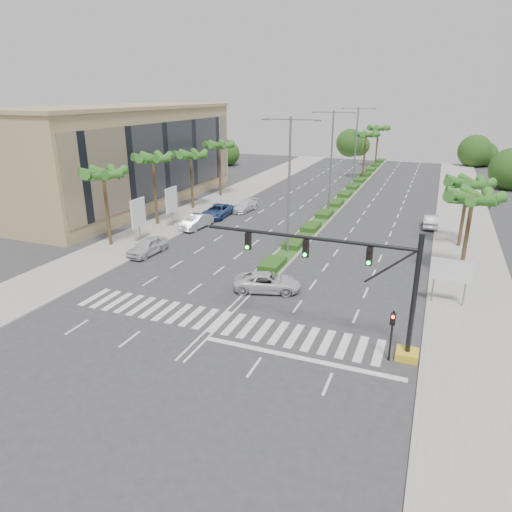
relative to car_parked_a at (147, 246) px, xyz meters
The scene contains 28 objects.
ground 15.03m from the car_parked_a, 38.19° to the right, with size 160.00×160.00×0.00m, color #333335.
footpath_right 29.06m from the car_parked_a, 21.65° to the left, with size 6.00×120.00×0.15m, color gray.
footpath_left 11.26m from the car_parked_a, 107.60° to the left, with size 6.00×120.00×0.15m, color gray.
median 37.62m from the car_parked_a, 71.72° to the left, with size 2.20×75.00×0.20m, color gray.
median_grass 37.62m from the car_parked_a, 71.72° to the left, with size 1.80×75.00×0.04m, color #2A541D.
building 22.55m from the car_parked_a, 130.35° to the left, with size 12.00×36.00×12.00m, color tan.
signal_gantry 23.18m from the car_parked_a, 23.78° to the right, with size 12.60×1.20×7.20m.
pedestrian_signal 24.55m from the car_parked_a, 23.97° to the right, with size 0.28×0.36×3.00m.
direction_sign 25.39m from the car_parked_a, ahead, with size 2.70×0.11×3.40m.
billboard_near 4.42m from the car_parked_a, 134.82° to the left, with size 0.18×2.10×4.35m.
billboard_far 9.39m from the car_parked_a, 107.21° to the left, with size 0.18×2.10×4.35m.
palm_left_near 7.60m from the car_parked_a, behind, with size 4.57×4.68×7.55m.
palm_left_mid 11.74m from the car_parked_a, 118.33° to the left, with size 4.57×4.68×7.95m.
palm_left_far 18.29m from the car_parked_a, 105.70° to the left, with size 4.57×4.68×7.35m.
palm_left_end 25.89m from the car_parked_a, 100.77° to the left, with size 4.57×4.68×7.75m.
palm_right_near 27.27m from the car_parked_a, 10.17° to the left, with size 4.57×4.68×7.05m.
palm_right_far 29.66m from the car_parked_a, 25.81° to the left, with size 4.57×4.68×6.75m.
palm_median_a 47.65m from the car_parked_a, 75.53° to the left, with size 4.57×4.68×8.05m.
palm_median_b 62.18m from the car_parked_a, 79.00° to the left, with size 4.57×4.68×8.05m.
streetlight_near 14.07m from the car_parked_a, 21.79° to the left, with size 5.10×0.25×12.00m.
streetlight_mid 24.60m from the car_parked_a, 60.34° to the left, with size 5.10×0.25×12.00m.
streetlight_far 39.04m from the car_parked_a, 72.18° to the left, with size 5.10×0.25×12.00m.
car_parked_a is the anchor object (origin of this frame).
car_parked_b 9.12m from the car_parked_a, 90.00° to the left, with size 1.58×4.54×1.50m, color silver.
car_parked_c 14.25m from the car_parked_a, 90.00° to the left, with size 2.44×5.28×1.47m, color #2C4786.
car_parked_d 18.30m from the car_parked_a, 84.29° to the left, with size 1.84×4.53×1.31m, color white.
car_crossing 13.43m from the car_parked_a, 15.45° to the right, with size 2.27×4.92×1.37m, color silver.
car_right 30.24m from the car_parked_a, 38.84° to the left, with size 1.50×4.31×1.42m, color silver.
Camera 1 is at (11.87, -23.41, 13.82)m, focal length 32.00 mm.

